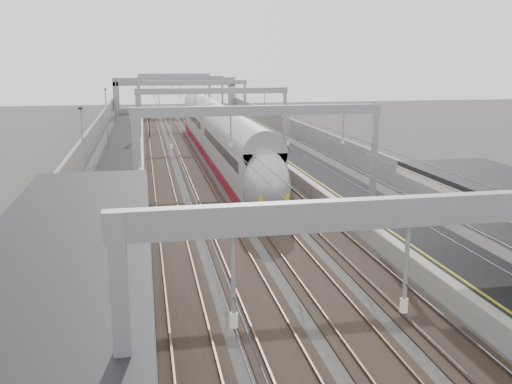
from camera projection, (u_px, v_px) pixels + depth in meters
name	position (u px, v px, depth m)	size (l,w,h in m)	color
platform_left	(121.00, 168.00, 50.98)	(4.00, 120.00, 1.00)	black
platform_right	(294.00, 162.00, 53.99)	(4.00, 120.00, 1.00)	black
tracks	(210.00, 169.00, 52.58)	(11.40, 140.00, 0.20)	black
overhead_line	(201.00, 98.00, 57.54)	(13.00, 140.00, 6.60)	gray
canopy_left	(23.00, 343.00, 9.77)	(4.40, 30.00, 4.24)	black
overbridge	(175.00, 86.00, 104.00)	(22.00, 2.20, 6.90)	slate
wall_left	(83.00, 157.00, 50.13)	(0.30, 120.00, 3.20)	slate
wall_right	(327.00, 149.00, 54.34)	(0.30, 120.00, 3.20)	slate
train	(220.00, 140.00, 56.40)	(2.85, 51.86, 4.50)	maroon
signal_green	(149.00, 120.00, 72.86)	(0.32, 0.32, 3.48)	black
signal_red_near	(210.00, 116.00, 79.05)	(0.32, 0.32, 3.48)	black
signal_red_far	(231.00, 119.00, 74.38)	(0.32, 0.32, 3.48)	black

